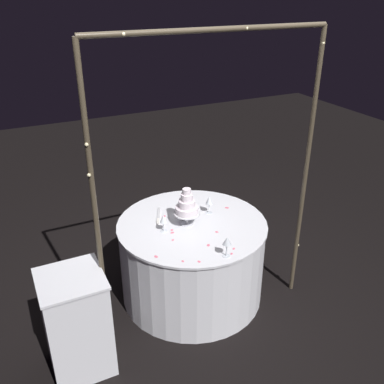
{
  "coord_description": "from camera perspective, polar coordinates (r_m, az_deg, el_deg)",
  "views": [
    {
      "loc": [
        1.35,
        2.79,
        2.57
      ],
      "look_at": [
        0.0,
        0.0,
        1.04
      ],
      "focal_mm": 39.6,
      "sensor_mm": 36.0,
      "label": 1
    }
  ],
  "objects": [
    {
      "name": "rose_petal_7",
      "position": [
        3.13,
        0.95,
        -9.36
      ],
      "size": [
        0.03,
        0.03,
        0.0
      ],
      "primitive_type": "ellipsoid",
      "rotation": [
        0.0,
        0.0,
        4.99
      ],
      "color": "#EA6B84",
      "rests_on": "main_table"
    },
    {
      "name": "decorative_arch",
      "position": [
        3.0,
        2.87,
        4.89
      ],
      "size": [
        1.8,
        0.06,
        2.33
      ],
      "color": "#473D2D",
      "rests_on": "ground"
    },
    {
      "name": "side_table",
      "position": [
        3.25,
        -15.25,
        -16.67
      ],
      "size": [
        0.44,
        0.44,
        0.8
      ],
      "color": "white",
      "rests_on": "ground"
    },
    {
      "name": "main_table",
      "position": [
        3.8,
        0.0,
        -9.05
      ],
      "size": [
        1.28,
        1.28,
        0.74
      ],
      "color": "white",
      "rests_on": "ground"
    },
    {
      "name": "ground_plane",
      "position": [
        4.03,
        0.0,
        -13.39
      ],
      "size": [
        12.0,
        12.0,
        0.0
      ],
      "primitive_type": "plane",
      "color": "black"
    },
    {
      "name": "rose_petal_12",
      "position": [
        3.85,
        4.72,
        -2.13
      ],
      "size": [
        0.05,
        0.05,
        0.0
      ],
      "primitive_type": "ellipsoid",
      "rotation": [
        0.0,
        0.0,
        5.49
      ],
      "color": "#EA6B84",
      "rests_on": "main_table"
    },
    {
      "name": "wine_glass_2",
      "position": [
        3.7,
        2.34,
        -1.17
      ],
      "size": [
        0.06,
        0.06,
        0.17
      ],
      "color": "silver",
      "rests_on": "main_table"
    },
    {
      "name": "rose_petal_8",
      "position": [
        3.23,
        5.36,
        -8.27
      ],
      "size": [
        0.03,
        0.03,
        0.0
      ],
      "primitive_type": "ellipsoid",
      "rotation": [
        0.0,
        0.0,
        4.07
      ],
      "color": "#EA6B84",
      "rests_on": "main_table"
    },
    {
      "name": "rose_petal_11",
      "position": [
        3.19,
        -4.87,
        -8.66
      ],
      "size": [
        0.03,
        0.04,
        0.0
      ],
      "primitive_type": "ellipsoid",
      "rotation": [
        0.0,
        0.0,
        1.87
      ],
      "color": "#EA6B84",
      "rests_on": "main_table"
    },
    {
      "name": "rose_petal_3",
      "position": [
        3.86,
        -2.14,
        -1.97
      ],
      "size": [
        0.02,
        0.03,
        0.0
      ],
      "primitive_type": "ellipsoid",
      "rotation": [
        0.0,
        0.0,
        1.32
      ],
      "color": "#EA6B84",
      "rests_on": "main_table"
    },
    {
      "name": "tiered_cake",
      "position": [
        3.51,
        -0.71,
        -1.96
      ],
      "size": [
        0.22,
        0.22,
        0.33
      ],
      "color": "silver",
      "rests_on": "main_table"
    },
    {
      "name": "rose_petal_5",
      "position": [
        3.31,
        2.22,
        -7.18
      ],
      "size": [
        0.04,
        0.04,
        0.0
      ],
      "primitive_type": "ellipsoid",
      "rotation": [
        0.0,
        0.0,
        4.12
      ],
      "color": "#EA6B84",
      "rests_on": "main_table"
    },
    {
      "name": "rose_petal_6",
      "position": [
        3.37,
        -2.59,
        -6.47
      ],
      "size": [
        0.03,
        0.03,
        0.0
      ],
      "primitive_type": "ellipsoid",
      "rotation": [
        0.0,
        0.0,
        3.66
      ],
      "color": "#EA6B84",
      "rests_on": "main_table"
    },
    {
      "name": "rose_petal_13",
      "position": [
        3.47,
        -2.66,
        -5.49
      ],
      "size": [
        0.03,
        0.02,
        0.0
      ],
      "primitive_type": "ellipsoid",
      "rotation": [
        0.0,
        0.0,
        0.04
      ],
      "color": "#EA6B84",
      "rests_on": "main_table"
    },
    {
      "name": "rose_petal_2",
      "position": [
        3.48,
        3.35,
        -5.39
      ],
      "size": [
        0.03,
        0.04,
        0.0
      ],
      "primitive_type": "ellipsoid",
      "rotation": [
        0.0,
        0.0,
        5.3
      ],
      "color": "#EA6B84",
      "rests_on": "main_table"
    },
    {
      "name": "rose_petal_9",
      "position": [
        3.13,
        -1.25,
        -9.3
      ],
      "size": [
        0.02,
        0.03,
        0.0
      ],
      "primitive_type": "ellipsoid",
      "rotation": [
        0.0,
        0.0,
        1.52
      ],
      "color": "#EA6B84",
      "rests_on": "main_table"
    },
    {
      "name": "cake_knife",
      "position": [
        3.7,
        -4.56,
        -3.33
      ],
      "size": [
        0.14,
        0.28,
        0.01
      ],
      "color": "silver",
      "rests_on": "main_table"
    },
    {
      "name": "rose_petal_14",
      "position": [
        3.5,
        -2.73,
        -5.14
      ],
      "size": [
        0.03,
        0.04,
        0.0
      ],
      "primitive_type": "ellipsoid",
      "rotation": [
        0.0,
        0.0,
        1.17
      ],
      "color": "#EA6B84",
      "rests_on": "main_table"
    },
    {
      "name": "rose_petal_1",
      "position": [
        3.28,
        5.65,
        -7.6
      ],
      "size": [
        0.03,
        0.03,
        0.0
      ],
      "primitive_type": "ellipsoid",
      "rotation": [
        0.0,
        0.0,
        3.87
      ],
      "color": "#EA6B84",
      "rests_on": "main_table"
    },
    {
      "name": "rose_petal_0",
      "position": [
        3.7,
        0.23,
        -3.29
      ],
      "size": [
        0.03,
        0.04,
        0.0
      ],
      "primitive_type": "ellipsoid",
      "rotation": [
        0.0,
        0.0,
        4.33
      ],
      "color": "#EA6B84",
      "rests_on": "main_table"
    },
    {
      "name": "wine_glass_1",
      "position": [
        3.44,
        -3.87,
        -3.72
      ],
      "size": [
        0.06,
        0.06,
        0.15
      ],
      "color": "silver",
      "rests_on": "main_table"
    },
    {
      "name": "wine_glass_0",
      "position": [
        3.13,
        4.73,
        -6.72
      ],
      "size": [
        0.07,
        0.07,
        0.17
      ],
      "color": "silver",
      "rests_on": "main_table"
    },
    {
      "name": "rose_petal_10",
      "position": [
        3.84,
        -1.34,
        -2.05
      ],
      "size": [
        0.03,
        0.03,
        0.0
      ],
      "primitive_type": "ellipsoid",
      "rotation": [
        0.0,
        0.0,
        3.82
      ],
      "color": "#EA6B84",
      "rests_on": "main_table"
    },
    {
      "name": "rose_petal_4",
      "position": [
        3.7,
        -3.8,
        -3.29
      ],
      "size": [
        0.05,
        0.05,
        0.0
      ],
      "primitive_type": "ellipsoid",
      "rotation": [
        0.0,
        0.0,
        3.76
      ],
      "color": "#EA6B84",
      "rests_on": "main_table"
    }
  ]
}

